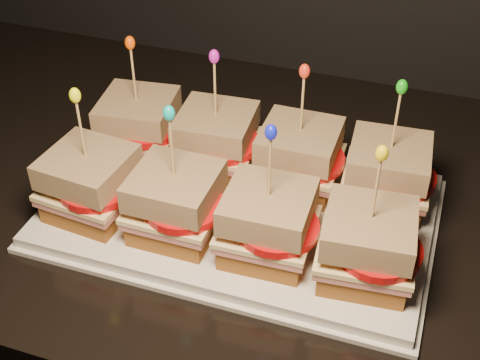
% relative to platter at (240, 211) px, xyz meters
% --- Properties ---
extents(granite_slab, '(2.59, 0.63, 0.04)m').
position_rel_platter_xyz_m(granite_slab, '(-0.25, 0.06, -0.03)').
color(granite_slab, black).
rests_on(granite_slab, cabinet).
extents(platter, '(0.43, 0.27, 0.02)m').
position_rel_platter_xyz_m(platter, '(0.00, 0.00, 0.00)').
color(platter, white).
rests_on(platter, granite_slab).
extents(platter_rim, '(0.44, 0.28, 0.01)m').
position_rel_platter_xyz_m(platter_rim, '(0.00, 0.00, -0.01)').
color(platter_rim, white).
rests_on(platter_rim, granite_slab).
extents(sandwich_0_bread_bot, '(0.10, 0.10, 0.02)m').
position_rel_platter_xyz_m(sandwich_0_bread_bot, '(-0.15, 0.06, 0.02)').
color(sandwich_0_bread_bot, brown).
rests_on(sandwich_0_bread_bot, platter).
extents(sandwich_0_ham, '(0.10, 0.10, 0.01)m').
position_rel_platter_xyz_m(sandwich_0_ham, '(-0.15, 0.06, 0.04)').
color(sandwich_0_ham, '#BF6763').
rests_on(sandwich_0_ham, sandwich_0_bread_bot).
extents(sandwich_0_cheese, '(0.11, 0.10, 0.01)m').
position_rel_platter_xyz_m(sandwich_0_cheese, '(-0.15, 0.06, 0.04)').
color(sandwich_0_cheese, '#FFE59C').
rests_on(sandwich_0_cheese, sandwich_0_ham).
extents(sandwich_0_tomato, '(0.09, 0.09, 0.01)m').
position_rel_platter_xyz_m(sandwich_0_tomato, '(-0.14, 0.06, 0.05)').
color(sandwich_0_tomato, red).
rests_on(sandwich_0_tomato, sandwich_0_cheese).
extents(sandwich_0_bread_top, '(0.10, 0.10, 0.03)m').
position_rel_platter_xyz_m(sandwich_0_bread_top, '(-0.15, 0.06, 0.07)').
color(sandwich_0_bread_top, '#502F10').
rests_on(sandwich_0_bread_top, sandwich_0_tomato).
extents(sandwich_0_pick, '(0.00, 0.00, 0.09)m').
position_rel_platter_xyz_m(sandwich_0_pick, '(-0.15, 0.06, 0.12)').
color(sandwich_0_pick, tan).
rests_on(sandwich_0_pick, sandwich_0_bread_top).
extents(sandwich_0_frill, '(0.01, 0.01, 0.02)m').
position_rel_platter_xyz_m(sandwich_0_frill, '(-0.15, 0.06, 0.16)').
color(sandwich_0_frill, '#EA4B04').
rests_on(sandwich_0_frill, sandwich_0_pick).
extents(sandwich_1_bread_bot, '(0.09, 0.09, 0.02)m').
position_rel_platter_xyz_m(sandwich_1_bread_bot, '(-0.05, 0.06, 0.02)').
color(sandwich_1_bread_bot, brown).
rests_on(sandwich_1_bread_bot, platter).
extents(sandwich_1_ham, '(0.10, 0.10, 0.01)m').
position_rel_platter_xyz_m(sandwich_1_ham, '(-0.05, 0.06, 0.04)').
color(sandwich_1_ham, '#BF6763').
rests_on(sandwich_1_ham, sandwich_1_bread_bot).
extents(sandwich_1_cheese, '(0.10, 0.10, 0.01)m').
position_rel_platter_xyz_m(sandwich_1_cheese, '(-0.05, 0.06, 0.04)').
color(sandwich_1_cheese, '#FFE59C').
rests_on(sandwich_1_cheese, sandwich_1_ham).
extents(sandwich_1_tomato, '(0.09, 0.09, 0.01)m').
position_rel_platter_xyz_m(sandwich_1_tomato, '(-0.04, 0.06, 0.05)').
color(sandwich_1_tomato, red).
rests_on(sandwich_1_tomato, sandwich_1_cheese).
extents(sandwich_1_bread_top, '(0.09, 0.09, 0.03)m').
position_rel_platter_xyz_m(sandwich_1_bread_top, '(-0.05, 0.06, 0.07)').
color(sandwich_1_bread_top, '#502F10').
rests_on(sandwich_1_bread_top, sandwich_1_tomato).
extents(sandwich_1_pick, '(0.00, 0.00, 0.09)m').
position_rel_platter_xyz_m(sandwich_1_pick, '(-0.05, 0.06, 0.12)').
color(sandwich_1_pick, tan).
rests_on(sandwich_1_pick, sandwich_1_bread_top).
extents(sandwich_1_frill, '(0.01, 0.01, 0.02)m').
position_rel_platter_xyz_m(sandwich_1_frill, '(-0.05, 0.06, 0.16)').
color(sandwich_1_frill, '#BF19B3').
rests_on(sandwich_1_frill, sandwich_1_pick).
extents(sandwich_2_bread_bot, '(0.09, 0.09, 0.02)m').
position_rel_platter_xyz_m(sandwich_2_bread_bot, '(0.05, 0.06, 0.02)').
color(sandwich_2_bread_bot, brown).
rests_on(sandwich_2_bread_bot, platter).
extents(sandwich_2_ham, '(0.09, 0.09, 0.01)m').
position_rel_platter_xyz_m(sandwich_2_ham, '(0.05, 0.06, 0.04)').
color(sandwich_2_ham, '#BF6763').
rests_on(sandwich_2_ham, sandwich_2_bread_bot).
extents(sandwich_2_cheese, '(0.10, 0.09, 0.01)m').
position_rel_platter_xyz_m(sandwich_2_cheese, '(0.05, 0.06, 0.04)').
color(sandwich_2_cheese, '#FFE59C').
rests_on(sandwich_2_cheese, sandwich_2_ham).
extents(sandwich_2_tomato, '(0.09, 0.09, 0.01)m').
position_rel_platter_xyz_m(sandwich_2_tomato, '(0.06, 0.06, 0.05)').
color(sandwich_2_tomato, red).
rests_on(sandwich_2_tomato, sandwich_2_cheese).
extents(sandwich_2_bread_top, '(0.09, 0.09, 0.03)m').
position_rel_platter_xyz_m(sandwich_2_bread_top, '(0.05, 0.06, 0.07)').
color(sandwich_2_bread_top, '#502F10').
rests_on(sandwich_2_bread_top, sandwich_2_tomato).
extents(sandwich_2_pick, '(0.00, 0.00, 0.09)m').
position_rel_platter_xyz_m(sandwich_2_pick, '(0.05, 0.06, 0.12)').
color(sandwich_2_pick, tan).
rests_on(sandwich_2_pick, sandwich_2_bread_top).
extents(sandwich_2_frill, '(0.01, 0.01, 0.02)m').
position_rel_platter_xyz_m(sandwich_2_frill, '(0.05, 0.06, 0.16)').
color(sandwich_2_frill, red).
rests_on(sandwich_2_frill, sandwich_2_pick).
extents(sandwich_3_bread_bot, '(0.09, 0.09, 0.02)m').
position_rel_platter_xyz_m(sandwich_3_bread_bot, '(0.15, 0.06, 0.02)').
color(sandwich_3_bread_bot, brown).
rests_on(sandwich_3_bread_bot, platter).
extents(sandwich_3_ham, '(0.10, 0.10, 0.01)m').
position_rel_platter_xyz_m(sandwich_3_ham, '(0.15, 0.06, 0.04)').
color(sandwich_3_ham, '#BF6763').
rests_on(sandwich_3_ham, sandwich_3_bread_bot).
extents(sandwich_3_cheese, '(0.10, 0.10, 0.01)m').
position_rel_platter_xyz_m(sandwich_3_cheese, '(0.15, 0.06, 0.04)').
color(sandwich_3_cheese, '#FFE59C').
rests_on(sandwich_3_cheese, sandwich_3_ham).
extents(sandwich_3_tomato, '(0.09, 0.09, 0.01)m').
position_rel_platter_xyz_m(sandwich_3_tomato, '(0.17, 0.06, 0.05)').
color(sandwich_3_tomato, red).
rests_on(sandwich_3_tomato, sandwich_3_cheese).
extents(sandwich_3_bread_top, '(0.09, 0.09, 0.03)m').
position_rel_platter_xyz_m(sandwich_3_bread_top, '(0.15, 0.06, 0.07)').
color(sandwich_3_bread_top, '#502F10').
rests_on(sandwich_3_bread_top, sandwich_3_tomato).
extents(sandwich_3_pick, '(0.00, 0.00, 0.09)m').
position_rel_platter_xyz_m(sandwich_3_pick, '(0.15, 0.06, 0.12)').
color(sandwich_3_pick, tan).
rests_on(sandwich_3_pick, sandwich_3_bread_top).
extents(sandwich_3_frill, '(0.01, 0.01, 0.02)m').
position_rel_platter_xyz_m(sandwich_3_frill, '(0.15, 0.06, 0.16)').
color(sandwich_3_frill, '#18A715').
rests_on(sandwich_3_frill, sandwich_3_pick).
extents(sandwich_4_bread_bot, '(0.09, 0.09, 0.02)m').
position_rel_platter_xyz_m(sandwich_4_bread_bot, '(-0.15, -0.06, 0.02)').
color(sandwich_4_bread_bot, brown).
rests_on(sandwich_4_bread_bot, platter).
extents(sandwich_4_ham, '(0.10, 0.10, 0.01)m').
position_rel_platter_xyz_m(sandwich_4_ham, '(-0.15, -0.06, 0.04)').
color(sandwich_4_ham, '#BF6763').
rests_on(sandwich_4_ham, sandwich_4_bread_bot).
extents(sandwich_4_cheese, '(0.10, 0.10, 0.01)m').
position_rel_platter_xyz_m(sandwich_4_cheese, '(-0.15, -0.06, 0.04)').
color(sandwich_4_cheese, '#FFE59C').
rests_on(sandwich_4_cheese, sandwich_4_ham).
extents(sandwich_4_tomato, '(0.09, 0.09, 0.01)m').
position_rel_platter_xyz_m(sandwich_4_tomato, '(-0.14, -0.07, 0.05)').
color(sandwich_4_tomato, red).
rests_on(sandwich_4_tomato, sandwich_4_cheese).
extents(sandwich_4_bread_top, '(0.10, 0.10, 0.03)m').
position_rel_platter_xyz_m(sandwich_4_bread_top, '(-0.15, -0.06, 0.07)').
color(sandwich_4_bread_top, '#502F10').
rests_on(sandwich_4_bread_top, sandwich_4_tomato).
extents(sandwich_4_pick, '(0.00, 0.00, 0.09)m').
position_rel_platter_xyz_m(sandwich_4_pick, '(-0.15, -0.06, 0.12)').
color(sandwich_4_pick, tan).
rests_on(sandwich_4_pick, sandwich_4_bread_top).
extents(sandwich_4_frill, '(0.01, 0.01, 0.02)m').
position_rel_platter_xyz_m(sandwich_4_frill, '(-0.15, -0.06, 0.16)').
color(sandwich_4_frill, '#F0FA0D').
rests_on(sandwich_4_frill, sandwich_4_pick).
extents(sandwich_5_bread_bot, '(0.09, 0.09, 0.02)m').
position_rel_platter_xyz_m(sandwich_5_bread_bot, '(-0.05, -0.06, 0.02)').
color(sandwich_5_bread_bot, brown).
rests_on(sandwich_5_bread_bot, platter).
extents(sandwich_5_ham, '(0.10, 0.09, 0.01)m').
position_rel_platter_xyz_m(sandwich_5_ham, '(-0.05, -0.06, 0.04)').
color(sandwich_5_ham, '#BF6763').
rests_on(sandwich_5_ham, sandwich_5_bread_bot).
extents(sandwich_5_cheese, '(0.10, 0.09, 0.01)m').
position_rel_platter_xyz_m(sandwich_5_cheese, '(-0.05, -0.06, 0.04)').
color(sandwich_5_cheese, '#FFE59C').
rests_on(sandwich_5_cheese, sandwich_5_ham).
extents(sandwich_5_tomato, '(0.09, 0.09, 0.01)m').
position_rel_platter_xyz_m(sandwich_5_tomato, '(-0.04, -0.07, 0.05)').
color(sandwich_5_tomato, red).
rests_on(sandwich_5_tomato, sandwich_5_cheese).
extents(sandwich_5_bread_top, '(0.09, 0.09, 0.03)m').
position_rel_platter_xyz_m(sandwich_5_bread_top, '(-0.05, -0.06, 0.07)').
color(sandwich_5_bread_top, '#502F10').
rests_on(sandwich_5_bread_top, sandwich_5_tomato).
extents(sandwich_5_pick, '(0.00, 0.00, 0.09)m').
position_rel_platter_xyz_m(sandwich_5_pick, '(-0.05, -0.06, 0.12)').
color(sandwich_5_pick, tan).
rests_on(sandwich_5_pick, sandwich_5_bread_top).
extents(sandwich_5_frill, '(0.01, 0.01, 0.02)m').
position_rel_platter_xyz_m(sandwich_5_frill, '(-0.05, -0.06, 0.16)').
color(sandwich_5_frill, '#0BB3B0').
rests_on(sandwich_5_frill, sandwich_5_pick).
extents(sandwich_6_bread_bot, '(0.09, 0.09, 0.02)m').
position_rel_platter_xyz_m(sandwich_6_bread_bot, '(0.05, -0.06, 0.02)').
color(sandwich_6_bread_bot, brown).
rests_on(sandwich_6_bread_bot, platter).
extents(sandwich_6_ham, '(0.10, 0.09, 0.01)m').
position_rel_platter_xyz_m(sandwich_6_ham, '(0.05, -0.06, 0.04)').
color(sandwich_6_ham, '#BF6763').
rests_on(sandwich_6_ham, sandwich_6_bread_bot).
extents(sandwich_6_cheese, '(0.10, 0.10, 0.01)m').
position_rel_platter_xyz_m(sandwich_6_cheese, '(0.05, -0.06, 0.04)').
color(sandwich_6_cheese, '#FFE59C').
rests_on(sandwich_6_cheese, sandwich_6_ham).
extents(sandwich_6_tomato, '(0.09, 0.09, 0.01)m').
position_rel_platter_xyz_m(sandwich_6_tomato, '(0.06, -0.07, 0.05)').
color(sandwich_6_tomato, red).
rests_on(sandwich_6_tomato, sandwich_6_cheese).
extents(sandwich_6_bread_top, '(0.09, 0.09, 0.03)m').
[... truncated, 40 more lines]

